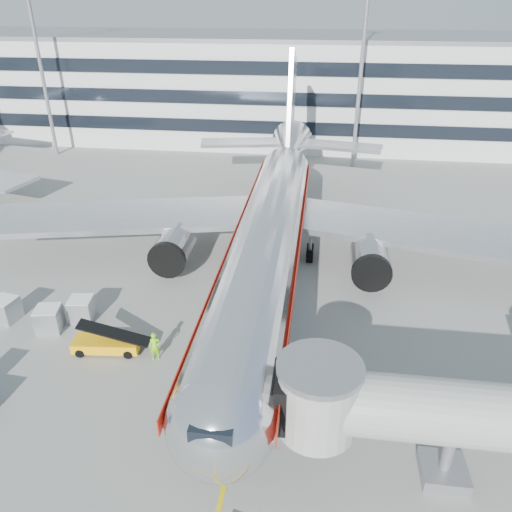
# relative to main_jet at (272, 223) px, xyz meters

# --- Properties ---
(ground) EXTENTS (180.00, 180.00, 0.00)m
(ground) POSITION_rel_main_jet_xyz_m (0.00, -11.72, -4.23)
(ground) COLOR gray
(ground) RESTS_ON ground
(lead_in_line) EXTENTS (0.25, 70.00, 0.01)m
(lead_in_line) POSITION_rel_main_jet_xyz_m (0.00, -1.72, -4.23)
(lead_in_line) COLOR yellow
(lead_in_line) RESTS_ON ground
(main_jet) EXTENTS (50.95, 48.70, 16.06)m
(main_jet) POSITION_rel_main_jet_xyz_m (0.00, 0.00, 0.00)
(main_jet) COLOR silver
(main_jet) RESTS_ON ground
(jet_bridge) EXTENTS (17.80, 4.50, 7.00)m
(jet_bridge) POSITION_rel_main_jet_xyz_m (12.18, -19.72, -0.36)
(jet_bridge) COLOR silver
(jet_bridge) RESTS_ON ground
(terminal) EXTENTS (150.00, 24.25, 15.60)m
(terminal) POSITION_rel_main_jet_xyz_m (0.00, 46.23, 3.57)
(terminal) COLOR silver
(terminal) RESTS_ON ground
(light_mast_west) EXTENTS (2.40, 1.20, 25.45)m
(light_mast_west) POSITION_rel_main_jet_xyz_m (-35.00, 30.28, 10.64)
(light_mast_west) COLOR gray
(light_mast_west) RESTS_ON ground
(light_mast_centre) EXTENTS (2.40, 1.20, 25.45)m
(light_mast_centre) POSITION_rel_main_jet_xyz_m (8.00, 30.28, 10.64)
(light_mast_centre) COLOR gray
(light_mast_centre) RESTS_ON ground
(belt_loader) EXTENTS (4.64, 1.99, 2.19)m
(belt_loader) POSITION_rel_main_jet_xyz_m (-9.57, -12.58, -3.62)
(belt_loader) COLOR #FFB10A
(belt_loader) RESTS_ON ground
(cargo_container_left) EXTENTS (1.86, 1.86, 1.72)m
(cargo_container_left) POSITION_rel_main_jet_xyz_m (-18.16, -10.11, -3.37)
(cargo_container_left) COLOR #A6A9AD
(cargo_container_left) RESTS_ON ground
(cargo_container_right) EXTENTS (1.81, 1.81, 1.72)m
(cargo_container_right) POSITION_rel_main_jet_xyz_m (-12.75, -9.36, -3.37)
(cargo_container_right) COLOR #A6A9AD
(cargo_container_right) RESTS_ON ground
(cargo_container_front) EXTENTS (1.93, 1.93, 1.75)m
(cargo_container_front) POSITION_rel_main_jet_xyz_m (-14.45, -10.86, -3.35)
(cargo_container_front) COLOR #A6A9AD
(cargo_container_front) RESTS_ON ground
(ramp_worker) EXTENTS (0.83, 0.67, 1.98)m
(ramp_worker) POSITION_rel_main_jet_xyz_m (-6.12, -12.97, -3.24)
(ramp_worker) COLOR #7ED916
(ramp_worker) RESTS_ON ground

